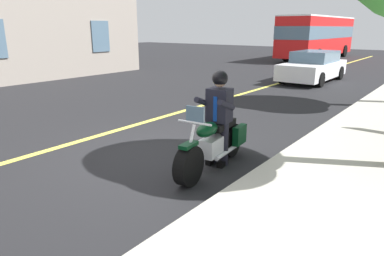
# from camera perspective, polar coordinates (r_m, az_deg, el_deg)

# --- Properties ---
(ground_plane) EXTENTS (80.00, 80.00, 0.00)m
(ground_plane) POSITION_cam_1_polar(r_m,az_deg,el_deg) (6.94, -5.36, -4.43)
(ground_plane) COLOR black
(lane_center_stripe) EXTENTS (60.00, 0.16, 0.01)m
(lane_center_stripe) POSITION_cam_1_polar(r_m,az_deg,el_deg) (8.37, -15.44, -1.29)
(lane_center_stripe) COLOR #E5DB4C
(lane_center_stripe) RESTS_ON ground_plane
(motorcycle_main) EXTENTS (2.22, 0.76, 1.26)m
(motorcycle_main) POSITION_cam_1_polar(r_m,az_deg,el_deg) (6.16, 3.59, -2.63)
(motorcycle_main) COLOR black
(motorcycle_main) RESTS_ON ground_plane
(rider_main) EXTENTS (0.67, 0.60, 1.74)m
(rider_main) POSITION_cam_1_polar(r_m,az_deg,el_deg) (6.16, 4.48, 3.01)
(rider_main) COLOR black
(rider_main) RESTS_ON ground_plane
(bus_far) EXTENTS (11.05, 2.70, 3.30)m
(bus_far) POSITION_cam_1_polar(r_m,az_deg,el_deg) (30.33, 20.13, 14.23)
(bus_far) COLOR red
(bus_far) RESTS_ON ground_plane
(car_silver) EXTENTS (4.60, 1.92, 1.40)m
(car_silver) POSITION_cam_1_polar(r_m,az_deg,el_deg) (17.40, 19.44, 9.57)
(car_silver) COLOR white
(car_silver) RESTS_ON ground_plane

